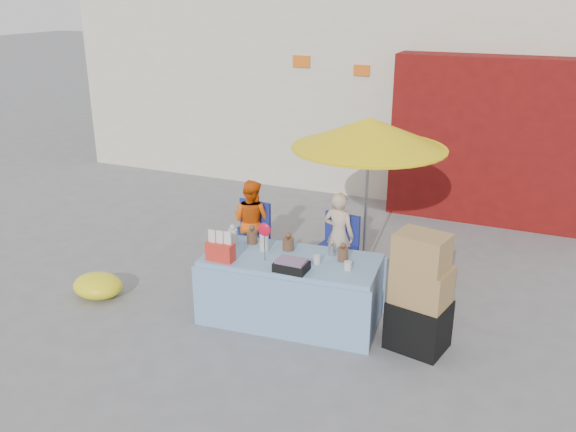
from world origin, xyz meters
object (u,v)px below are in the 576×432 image
at_px(market_table, 290,288).
at_px(box_stack, 420,297).
at_px(chair_left, 247,247).
at_px(umbrella, 369,134).
at_px(vendor_orange, 251,221).
at_px(chair_right, 335,262).
at_px(vendor_beige, 339,235).

xyz_separation_m(market_table, box_stack, (1.44, -0.01, 0.20)).
xyz_separation_m(chair_left, umbrella, (1.55, 0.28, 1.64)).
bearing_deg(vendor_orange, market_table, 138.35).
height_order(chair_right, box_stack, box_stack).
bearing_deg(chair_left, chair_right, 6.70).
bearing_deg(market_table, umbrella, 67.96).
bearing_deg(vendor_orange, chair_right, -179.42).
height_order(vendor_orange, umbrella, umbrella).
relative_size(chair_right, vendor_beige, 0.74).
distance_m(vendor_orange, vendor_beige, 1.25).
xyz_separation_m(vendor_orange, box_stack, (2.57, -1.27, 0.01)).
height_order(market_table, box_stack, box_stack).
height_order(vendor_orange, vendor_beige, vendor_orange).
distance_m(vendor_orange, umbrella, 2.04).
bearing_deg(umbrella, vendor_orange, -174.47).
distance_m(umbrella, box_stack, 2.18).
relative_size(umbrella, box_stack, 1.63).
relative_size(market_table, vendor_beige, 1.78).
bearing_deg(umbrella, chair_left, -169.59).
bearing_deg(chair_left, vendor_orange, 97.49).
relative_size(market_table, umbrella, 0.98).
height_order(vendor_beige, umbrella, umbrella).
relative_size(chair_left, vendor_orange, 0.73).
height_order(chair_left, chair_right, same).
relative_size(chair_right, vendor_orange, 0.73).
distance_m(chair_left, box_stack, 2.83).
distance_m(market_table, chair_left, 1.60).
bearing_deg(vendor_beige, umbrella, -146.74).
bearing_deg(box_stack, chair_left, 156.05).
relative_size(market_table, chair_left, 2.41).
bearing_deg(chair_right, umbrella, 50.34).
relative_size(market_table, chair_right, 2.41).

